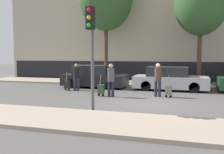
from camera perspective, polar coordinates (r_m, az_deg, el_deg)
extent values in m
plane|color=#565451|center=(11.13, 8.35, -5.93)|extent=(80.00, 80.00, 0.00)
cube|color=tan|center=(7.51, 4.28, -10.74)|extent=(28.00, 2.50, 0.12)
cube|color=tan|center=(18.00, 11.46, -1.62)|extent=(28.00, 3.00, 0.12)
cube|color=#B7AD99|center=(22.12, 12.63, 15.66)|extent=(28.00, 3.30, 12.49)
cube|color=black|center=(20.10, 12.03, 1.16)|extent=(27.44, 0.06, 1.60)
cube|color=black|center=(16.38, -3.88, -0.66)|extent=(4.16, 1.88, 0.70)
cube|color=#23282D|center=(16.39, -4.44, 1.64)|extent=(2.29, 1.65, 0.61)
cylinder|color=black|center=(15.20, -0.41, -1.81)|extent=(0.60, 0.18, 0.60)
cylinder|color=black|center=(16.82, 1.25, -1.16)|extent=(0.60, 0.18, 0.60)
cylinder|color=black|center=(16.13, -9.23, -1.49)|extent=(0.60, 0.18, 0.60)
cylinder|color=black|center=(17.66, -6.86, -0.90)|extent=(0.60, 0.18, 0.60)
cube|color=#B7BABF|center=(15.50, 13.20, -1.10)|extent=(4.35, 1.92, 0.70)
cube|color=#23282D|center=(15.45, 12.60, 1.26)|extent=(2.39, 1.69, 0.57)
cylinder|color=black|center=(14.64, 18.27, -2.32)|extent=(0.60, 0.18, 0.60)
cylinder|color=black|center=(16.37, 18.07, -1.57)|extent=(0.60, 0.18, 0.60)
cylinder|color=black|center=(14.79, 7.77, -2.04)|extent=(0.60, 0.18, 0.60)
cylinder|color=black|center=(16.50, 8.67, -1.33)|extent=(0.60, 0.18, 0.60)
cylinder|color=#383347|center=(15.13, -8.51, -1.63)|extent=(0.15, 0.15, 0.74)
cylinder|color=#383347|center=(15.12, -7.75, -1.62)|extent=(0.15, 0.15, 0.74)
cylinder|color=black|center=(15.06, -8.16, 1.01)|extent=(0.34, 0.34, 0.65)
sphere|color=tan|center=(15.03, -8.18, 2.63)|extent=(0.21, 0.21, 0.21)
cube|color=#262628|center=(15.16, -10.21, -1.74)|extent=(0.32, 0.24, 0.45)
cylinder|color=black|center=(15.25, -10.57, -2.78)|extent=(0.12, 0.03, 0.12)
cylinder|color=black|center=(15.15, -9.81, -2.82)|extent=(0.12, 0.03, 0.12)
cylinder|color=gray|center=(15.05, -10.36, 0.11)|extent=(0.02, 0.19, 0.53)
cylinder|color=#23232D|center=(12.65, -0.66, -2.78)|extent=(0.15, 0.15, 0.78)
cylinder|color=#23232D|center=(12.58, 0.19, -2.82)|extent=(0.15, 0.15, 0.78)
cylinder|color=#4C4C4C|center=(12.54, -0.24, 0.49)|extent=(0.34, 0.34, 0.68)
sphere|color=tan|center=(12.51, -0.24, 2.54)|extent=(0.22, 0.22, 0.22)
cube|color=#335138|center=(12.83, -2.54, -2.82)|extent=(0.32, 0.24, 0.47)
cylinder|color=black|center=(12.91, -3.00, -4.10)|extent=(0.12, 0.03, 0.12)
cylinder|color=black|center=(12.83, -2.06, -4.15)|extent=(0.12, 0.03, 0.12)
cylinder|color=gray|center=(12.70, -2.65, -0.58)|extent=(0.02, 0.19, 0.53)
cylinder|color=#23232D|center=(12.85, 10.83, -2.72)|extent=(0.15, 0.15, 0.79)
cylinder|color=#23232D|center=(12.89, 9.97, -2.68)|extent=(0.15, 0.15, 0.79)
cylinder|color=#473323|center=(12.79, 10.45, 0.57)|extent=(0.34, 0.34, 0.69)
sphere|color=beige|center=(12.77, 10.48, 2.60)|extent=(0.22, 0.22, 0.22)
cube|color=slate|center=(12.76, 12.79, -3.05)|extent=(0.32, 0.24, 0.44)
cylinder|color=black|center=(12.81, 12.27, -4.28)|extent=(0.12, 0.03, 0.12)
cylinder|color=black|center=(12.79, 13.27, -4.31)|extent=(0.12, 0.03, 0.12)
cylinder|color=gray|center=(12.63, 12.82, -0.87)|extent=(0.02, 0.19, 0.53)
cylinder|color=#515154|center=(9.18, -4.49, 3.77)|extent=(0.12, 0.12, 3.81)
cube|color=black|center=(9.10, -4.97, 13.26)|extent=(0.28, 0.24, 0.80)
sphere|color=red|center=(9.01, -5.34, 15.06)|extent=(0.15, 0.15, 0.15)
sphere|color=gold|center=(8.96, -5.33, 13.38)|extent=(0.15, 0.15, 0.15)
sphere|color=green|center=(8.93, -5.32, 11.69)|extent=(0.15, 0.15, 0.15)
torus|color=black|center=(18.12, 22.42, -0.52)|extent=(0.72, 0.06, 0.72)
torus|color=black|center=(18.04, 19.10, -0.44)|extent=(0.72, 0.06, 0.72)
cylinder|color=navy|center=(18.05, 20.78, 0.14)|extent=(1.00, 0.05, 0.05)
cylinder|color=navy|center=(18.02, 20.20, 0.79)|extent=(0.04, 0.04, 0.40)
cylinder|color=#4C3826|center=(18.77, -1.38, 5.66)|extent=(0.28, 0.28, 4.41)
cylinder|color=#4C3826|center=(17.58, 19.31, 4.42)|extent=(0.28, 0.28, 3.79)
ellipsoid|color=#33562D|center=(17.90, 19.64, 15.54)|extent=(3.41, 3.41, 4.16)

